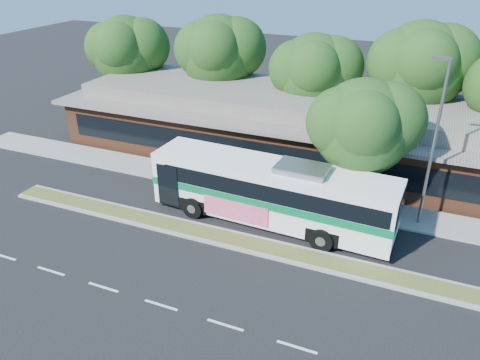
% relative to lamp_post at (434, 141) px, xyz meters
% --- Properties ---
extents(ground, '(120.00, 120.00, 0.00)m').
position_rel_lamp_post_xyz_m(ground, '(-9.56, -6.00, -4.90)').
color(ground, black).
rests_on(ground, ground).
extents(median_strip, '(26.00, 1.10, 0.15)m').
position_rel_lamp_post_xyz_m(median_strip, '(-9.56, -5.40, -4.83)').
color(median_strip, '#404A1F').
rests_on(median_strip, ground).
extents(sidewalk, '(44.00, 2.60, 0.12)m').
position_rel_lamp_post_xyz_m(sidewalk, '(-9.56, 0.40, -4.84)').
color(sidewalk, gray).
rests_on(sidewalk, ground).
extents(parking_lot, '(14.00, 12.00, 0.01)m').
position_rel_lamp_post_xyz_m(parking_lot, '(-27.56, 4.00, -4.90)').
color(parking_lot, black).
rests_on(parking_lot, ground).
extents(plaza_building, '(33.20, 11.20, 4.45)m').
position_rel_lamp_post_xyz_m(plaza_building, '(-9.56, 6.99, -2.77)').
color(plaza_building, brown).
rests_on(plaza_building, ground).
extents(lamp_post, '(0.93, 0.18, 9.07)m').
position_rel_lamp_post_xyz_m(lamp_post, '(0.00, 0.00, 0.00)').
color(lamp_post, slate).
rests_on(lamp_post, ground).
extents(tree_bg_a, '(6.47, 5.80, 8.63)m').
position_rel_lamp_post_xyz_m(tree_bg_a, '(-24.15, 9.14, 0.97)').
color(tree_bg_a, black).
rests_on(tree_bg_a, ground).
extents(tree_bg_b, '(6.69, 6.00, 9.00)m').
position_rel_lamp_post_xyz_m(tree_bg_b, '(-16.13, 10.14, 1.24)').
color(tree_bg_b, black).
rests_on(tree_bg_b, ground).
extents(tree_bg_c, '(6.24, 5.60, 8.26)m').
position_rel_lamp_post_xyz_m(tree_bg_c, '(-8.16, 9.13, 0.69)').
color(tree_bg_c, black).
rests_on(tree_bg_c, ground).
extents(tree_bg_d, '(6.91, 6.20, 9.37)m').
position_rel_lamp_post_xyz_m(tree_bg_d, '(-1.12, 10.15, 1.52)').
color(tree_bg_d, black).
rests_on(tree_bg_d, ground).
extents(transit_bus, '(13.43, 3.56, 3.74)m').
position_rel_lamp_post_xyz_m(transit_bus, '(-7.47, -2.87, -2.82)').
color(transit_bus, white).
rests_on(transit_bus, ground).
extents(sedan, '(4.91, 2.29, 1.39)m').
position_rel_lamp_post_xyz_m(sedan, '(-18.82, 3.77, -4.21)').
color(sedan, silver).
rests_on(sedan, ground).
extents(sidewalk_tree, '(5.77, 5.18, 7.69)m').
position_rel_lamp_post_xyz_m(sidewalk_tree, '(-3.19, 0.23, 0.32)').
color(sidewalk_tree, black).
rests_on(sidewalk_tree, ground).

